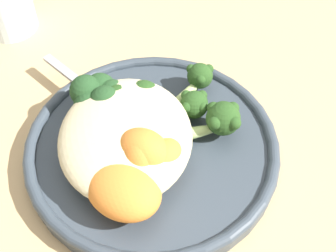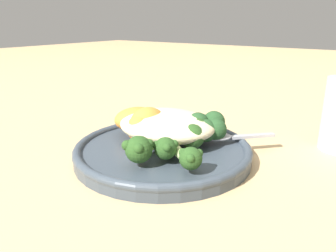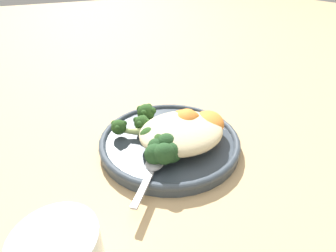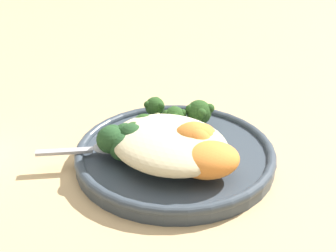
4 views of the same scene
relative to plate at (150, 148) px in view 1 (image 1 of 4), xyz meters
The scene contains 15 objects.
ground_plane 0.02m from the plate, ahead, with size 4.00×4.00×0.00m, color tan.
plate is the anchor object (origin of this frame).
quinoa_mound 0.04m from the plate, 114.76° to the left, with size 0.14×0.12×0.04m, color beige.
broccoli_stalk_0 0.06m from the plate, 80.70° to the right, with size 0.05×0.11×0.03m.
broccoli_stalk_1 0.05m from the plate, 52.39° to the right, with size 0.06×0.07×0.03m.
broccoli_stalk_2 0.07m from the plate, 34.00° to the right, with size 0.11×0.08×0.03m.
broccoli_stalk_3 0.04m from the plate, 12.79° to the left, with size 0.09×0.04×0.03m.
broccoli_stalk_4 0.04m from the plate, 45.83° to the left, with size 0.09×0.06×0.03m.
broccoli_stalk_5 0.05m from the plate, 48.40° to the left, with size 0.09×0.08×0.03m.
sweet_potato_chunk_0 0.05m from the plate, 159.97° to the right, with size 0.05×0.04×0.04m, color orange.
sweet_potato_chunk_1 0.05m from the plate, 169.46° to the left, with size 0.05×0.04×0.04m, color orange.
sweet_potato_chunk_2 0.05m from the plate, behind, with size 0.05×0.04×0.05m, color orange.
sweet_potato_chunk_3 0.07m from the plate, 163.01° to the left, with size 0.07×0.06×0.04m, color orange.
kale_tuft 0.07m from the plate, 51.12° to the left, with size 0.06×0.06×0.04m.
spoon 0.09m from the plate, 44.50° to the left, with size 0.09×0.09×0.01m.
Camera 1 is at (-0.28, -0.02, 0.37)m, focal length 50.00 mm.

